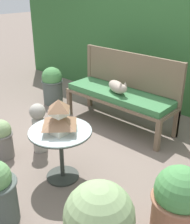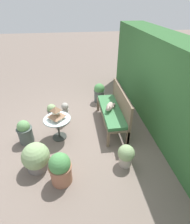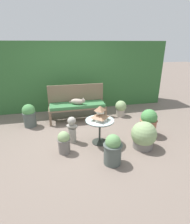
{
  "view_description": "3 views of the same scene",
  "coord_description": "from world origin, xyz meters",
  "px_view_note": "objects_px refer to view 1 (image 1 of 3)",
  "views": [
    {
      "loc": [
        2.2,
        -1.95,
        1.89
      ],
      "look_at": [
        0.06,
        0.41,
        0.41
      ],
      "focal_mm": 45.0,
      "sensor_mm": 36.0,
      "label": 1
    },
    {
      "loc": [
        3.68,
        0.05,
        2.92
      ],
      "look_at": [
        0.08,
        0.53,
        0.52
      ],
      "focal_mm": 28.0,
      "sensor_mm": 36.0,
      "label": 2
    },
    {
      "loc": [
        -0.57,
        -3.74,
        2.13
      ],
      "look_at": [
        0.36,
        0.29,
        0.49
      ],
      "focal_mm": 28.0,
      "sensor_mm": 36.0,
      "label": 3
    }
  ],
  "objects_px": {
    "potted_plant_bench_right": "(99,221)",
    "potted_plant_patio_mid": "(52,85)",
    "garden_bust": "(39,126)",
    "cat": "(117,87)",
    "patio_table": "(61,141)",
    "pagoda_birdhouse": "(59,118)",
    "potted_plant_bench_left": "(2,138)",
    "potted_plant_table_near": "(178,204)",
    "garden_bench": "(119,97)"
  },
  "relations": [
    {
      "from": "garden_bust",
      "to": "garden_bench",
      "type": "bearing_deg",
      "value": 99.65
    },
    {
      "from": "garden_bench",
      "to": "potted_plant_patio_mid",
      "type": "relative_size",
      "value": 2.58
    },
    {
      "from": "patio_table",
      "to": "potted_plant_table_near",
      "type": "distance_m",
      "value": 1.25
    },
    {
      "from": "garden_bench",
      "to": "pagoda_birdhouse",
      "type": "relative_size",
      "value": 4.94
    },
    {
      "from": "cat",
      "to": "potted_plant_table_near",
      "type": "distance_m",
      "value": 1.99
    },
    {
      "from": "potted_plant_bench_right",
      "to": "potted_plant_table_near",
      "type": "distance_m",
      "value": 0.62
    },
    {
      "from": "potted_plant_patio_mid",
      "to": "potted_plant_table_near",
      "type": "distance_m",
      "value": 3.1
    },
    {
      "from": "pagoda_birdhouse",
      "to": "potted_plant_patio_mid",
      "type": "height_order",
      "value": "pagoda_birdhouse"
    },
    {
      "from": "garden_bust",
      "to": "potted_plant_table_near",
      "type": "relative_size",
      "value": 0.93
    },
    {
      "from": "potted_plant_bench_right",
      "to": "potted_plant_table_near",
      "type": "height_order",
      "value": "potted_plant_table_near"
    },
    {
      "from": "cat",
      "to": "potted_plant_patio_mid",
      "type": "relative_size",
      "value": 0.68
    },
    {
      "from": "pagoda_birdhouse",
      "to": "potted_plant_patio_mid",
      "type": "bearing_deg",
      "value": 142.63
    },
    {
      "from": "cat",
      "to": "patio_table",
      "type": "xyz_separation_m",
      "value": [
        0.31,
        -1.3,
        -0.15
      ]
    },
    {
      "from": "patio_table",
      "to": "potted_plant_bench_right",
      "type": "relative_size",
      "value": 1.06
    },
    {
      "from": "cat",
      "to": "patio_table",
      "type": "height_order",
      "value": "cat"
    },
    {
      "from": "potted_plant_bench_right",
      "to": "potted_plant_bench_left",
      "type": "relative_size",
      "value": 1.24
    },
    {
      "from": "patio_table",
      "to": "potted_plant_bench_right",
      "type": "xyz_separation_m",
      "value": [
        0.87,
        -0.4,
        -0.16
      ]
    },
    {
      "from": "cat",
      "to": "potted_plant_patio_mid",
      "type": "bearing_deg",
      "value": -152.93
    },
    {
      "from": "garden_bench",
      "to": "potted_plant_bench_left",
      "type": "bearing_deg",
      "value": -107.59
    },
    {
      "from": "potted_plant_patio_mid",
      "to": "potted_plant_bench_right",
      "type": "bearing_deg",
      "value": -33.34
    },
    {
      "from": "potted_plant_bench_right",
      "to": "pagoda_birdhouse",
      "type": "bearing_deg",
      "value": 155.33
    },
    {
      "from": "patio_table",
      "to": "potted_plant_bench_left",
      "type": "xyz_separation_m",
      "value": [
        -0.81,
        -0.21,
        -0.19
      ]
    },
    {
      "from": "patio_table",
      "to": "potted_plant_patio_mid",
      "type": "xyz_separation_m",
      "value": [
        -1.63,
        1.25,
        -0.12
      ]
    },
    {
      "from": "garden_bust",
      "to": "potted_plant_table_near",
      "type": "xyz_separation_m",
      "value": [
        1.84,
        -0.08,
        0.01
      ]
    },
    {
      "from": "cat",
      "to": "potted_plant_patio_mid",
      "type": "distance_m",
      "value": 1.35
    },
    {
      "from": "cat",
      "to": "patio_table",
      "type": "distance_m",
      "value": 1.35
    },
    {
      "from": "garden_bench",
      "to": "cat",
      "type": "distance_m",
      "value": 0.17
    },
    {
      "from": "pagoda_birdhouse",
      "to": "potted_plant_bench_right",
      "type": "height_order",
      "value": "pagoda_birdhouse"
    },
    {
      "from": "garden_bench",
      "to": "patio_table",
      "type": "distance_m",
      "value": 1.39
    },
    {
      "from": "garden_bench",
      "to": "potted_plant_table_near",
      "type": "bearing_deg",
      "value": -39.14
    },
    {
      "from": "potted_plant_patio_mid",
      "to": "potted_plant_bench_left",
      "type": "xyz_separation_m",
      "value": [
        0.83,
        -1.46,
        -0.08
      ]
    },
    {
      "from": "garden_bust",
      "to": "potted_plant_patio_mid",
      "type": "relative_size",
      "value": 0.99
    },
    {
      "from": "patio_table",
      "to": "potted_plant_table_near",
      "type": "relative_size",
      "value": 0.95
    },
    {
      "from": "garden_bust",
      "to": "cat",
      "type": "bearing_deg",
      "value": 98.85
    },
    {
      "from": "potted_plant_bench_left",
      "to": "potted_plant_bench_right",
      "type": "bearing_deg",
      "value": -6.43
    },
    {
      "from": "pagoda_birdhouse",
      "to": "potted_plant_table_near",
      "type": "relative_size",
      "value": 0.49
    },
    {
      "from": "pagoda_birdhouse",
      "to": "potted_plant_bench_left",
      "type": "height_order",
      "value": "pagoda_birdhouse"
    },
    {
      "from": "cat",
      "to": "patio_table",
      "type": "bearing_deg",
      "value": -52.17
    },
    {
      "from": "garden_bench",
      "to": "potted_plant_bench_left",
      "type": "xyz_separation_m",
      "value": [
        -0.5,
        -1.57,
        -0.18
      ]
    },
    {
      "from": "garden_bust",
      "to": "potted_plant_patio_mid",
      "type": "bearing_deg",
      "value": 157.11
    },
    {
      "from": "patio_table",
      "to": "potted_plant_bench_right",
      "type": "bearing_deg",
      "value": -24.67
    },
    {
      "from": "patio_table",
      "to": "pagoda_birdhouse",
      "type": "distance_m",
      "value": 0.26
    },
    {
      "from": "potted_plant_bench_right",
      "to": "potted_plant_patio_mid",
      "type": "relative_size",
      "value": 0.95
    },
    {
      "from": "pagoda_birdhouse",
      "to": "potted_plant_table_near",
      "type": "bearing_deg",
      "value": 4.11
    },
    {
      "from": "pagoda_birdhouse",
      "to": "garden_bust",
      "type": "height_order",
      "value": "pagoda_birdhouse"
    },
    {
      "from": "potted_plant_table_near",
      "to": "cat",
      "type": "bearing_deg",
      "value": 141.95
    },
    {
      "from": "patio_table",
      "to": "potted_plant_bench_left",
      "type": "relative_size",
      "value": 1.32
    },
    {
      "from": "pagoda_birdhouse",
      "to": "potted_plant_bench_left",
      "type": "bearing_deg",
      "value": -165.38
    },
    {
      "from": "garden_bench",
      "to": "potted_plant_bench_right",
      "type": "xyz_separation_m",
      "value": [
        1.18,
        -1.75,
        -0.15
      ]
    },
    {
      "from": "potted_plant_bench_left",
      "to": "potted_plant_table_near",
      "type": "xyz_separation_m",
      "value": [
        2.05,
        0.3,
        0.09
      ]
    }
  ]
}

